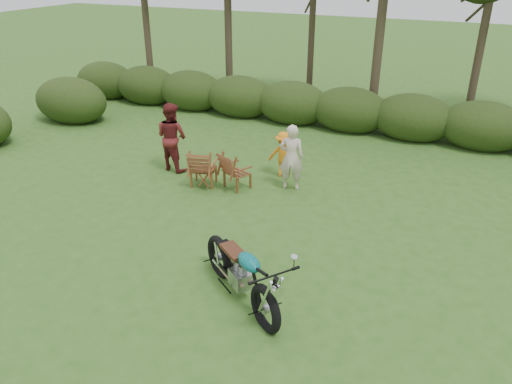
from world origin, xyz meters
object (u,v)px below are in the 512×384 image
at_px(lawn_chair_right, 238,187).
at_px(adult_a, 290,188).
at_px(lawn_chair_left, 204,185).
at_px(cup, 204,165).
at_px(adult_b, 174,169).
at_px(side_table, 206,177).
at_px(child, 283,176).
at_px(motorcycle, 241,297).

bearing_deg(lawn_chair_right, adult_a, -133.44).
height_order(lawn_chair_left, cup, cup).
xyz_separation_m(lawn_chair_left, adult_b, (-1.25, 0.56, 0.00)).
height_order(lawn_chair_left, adult_b, adult_b).
bearing_deg(adult_b, side_table, 165.78).
bearing_deg(adult_b, cup, 165.40).
relative_size(lawn_chair_right, child, 0.77).
bearing_deg(motorcycle, child, 140.03).
xyz_separation_m(side_table, adult_b, (-1.35, 0.64, -0.26)).
distance_m(adult_a, child, 0.78).
xyz_separation_m(lawn_chair_left, side_table, (0.10, -0.08, 0.26)).
bearing_deg(motorcycle, side_table, 163.39).
bearing_deg(lawn_chair_right, adult_b, 15.29).
bearing_deg(adult_a, side_table, 7.43).
height_order(motorcycle, side_table, motorcycle).
height_order(lawn_chair_right, adult_b, adult_b).
distance_m(lawn_chair_left, child, 2.09).
height_order(motorcycle, child, motorcycle).
relative_size(side_table, cup, 3.91).
distance_m(motorcycle, cup, 4.59).
distance_m(adult_b, child, 2.95).
xyz_separation_m(motorcycle, lawn_chair_right, (-2.00, 3.90, 0.00)).
relative_size(lawn_chair_right, adult_a, 0.56).
distance_m(cup, adult_b, 1.57).
relative_size(adult_a, adult_b, 0.91).
height_order(side_table, child, child).
bearing_deg(cup, child, 42.75).
height_order(adult_a, adult_b, adult_b).
distance_m(lawn_chair_right, adult_a, 1.31).
bearing_deg(cup, adult_a, 21.45).
relative_size(adult_a, child, 1.37).
distance_m(motorcycle, child, 5.18).
distance_m(side_table, cup, 0.32).
height_order(lawn_chair_right, side_table, side_table).
bearing_deg(motorcycle, cup, 163.69).
relative_size(lawn_chair_right, adult_b, 0.51).
xyz_separation_m(motorcycle, adult_b, (-4.08, 4.25, 0.00)).
height_order(lawn_chair_right, lawn_chair_left, lawn_chair_left).
bearing_deg(motorcycle, adult_a, 136.32).
relative_size(cup, adult_b, 0.07).
relative_size(motorcycle, side_table, 4.42).
bearing_deg(cup, adult_b, 154.33).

